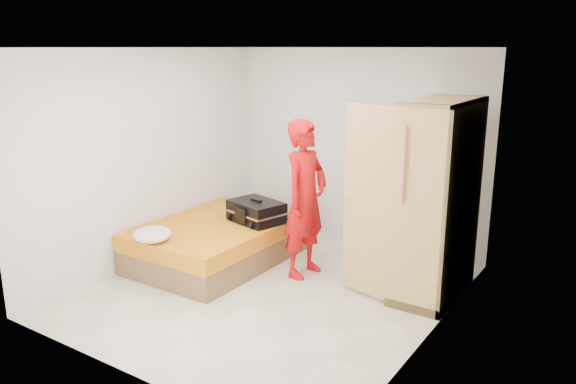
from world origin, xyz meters
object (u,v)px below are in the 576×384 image
Objects in this scene: round_cushion at (152,235)px; person at (305,199)px; wardrobe at (431,205)px; suitcase at (256,212)px; bed at (217,242)px.

person is at bearing 42.71° from round_cushion.
wardrobe reaches higher than suitcase.
wardrobe is 4.93× the size of round_cushion.
wardrobe is at bearing 20.62° from suitcase.
suitcase reaches higher than bed.
round_cushion reaches higher than bed.
suitcase is (-0.75, 0.05, -0.29)m from person.
wardrobe is 1.15× the size of person.
bed is 2.62× the size of suitcase.
wardrobe is at bearing 28.51° from round_cushion.
bed is 2.67m from wardrobe.
suitcase is (-2.14, -0.22, -0.37)m from wardrobe.
wardrobe is at bearing 12.33° from bed.
person is 1.77m from round_cushion.
suitcase is at bearing 42.14° from bed.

